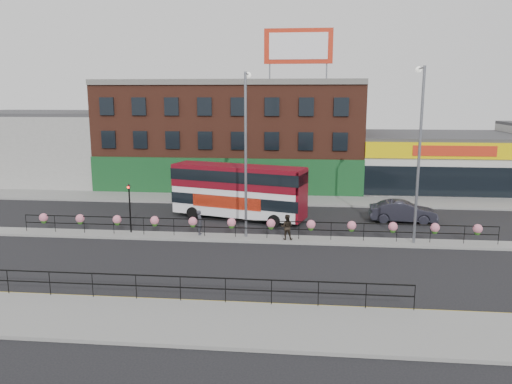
# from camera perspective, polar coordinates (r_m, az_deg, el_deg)

# --- Properties ---
(ground) EXTENTS (120.00, 120.00, 0.00)m
(ground) POSITION_cam_1_polar(r_m,az_deg,el_deg) (31.76, -0.55, -5.47)
(ground) COLOR black
(ground) RESTS_ON ground
(south_pavement) EXTENTS (60.00, 4.00, 0.15)m
(south_pavement) POSITION_cam_1_polar(r_m,az_deg,el_deg) (20.62, -4.37, -14.74)
(south_pavement) COLOR gray
(south_pavement) RESTS_ON ground
(north_pavement) EXTENTS (60.00, 4.00, 0.15)m
(north_pavement) POSITION_cam_1_polar(r_m,az_deg,el_deg) (43.33, 1.20, -0.87)
(north_pavement) COLOR gray
(north_pavement) RESTS_ON ground
(median) EXTENTS (60.00, 1.60, 0.15)m
(median) POSITION_cam_1_polar(r_m,az_deg,el_deg) (31.73, -0.55, -5.34)
(median) COLOR gray
(median) RESTS_ON ground
(yellow_line_inner) EXTENTS (60.00, 0.10, 0.01)m
(yellow_line_inner) POSITION_cam_1_polar(r_m,az_deg,el_deg) (22.70, -3.32, -12.40)
(yellow_line_inner) COLOR gold
(yellow_line_inner) RESTS_ON ground
(yellow_line_outer) EXTENTS (60.00, 0.10, 0.01)m
(yellow_line_outer) POSITION_cam_1_polar(r_m,az_deg,el_deg) (22.54, -3.40, -12.58)
(yellow_line_outer) COLOR gold
(yellow_line_outer) RESTS_ON ground
(brick_building) EXTENTS (25.00, 12.21, 10.30)m
(brick_building) POSITION_cam_1_polar(r_m,az_deg,el_deg) (50.90, -2.57, 6.65)
(brick_building) COLOR brown
(brick_building) RESTS_ON ground
(supermarket) EXTENTS (15.00, 12.25, 5.30)m
(supermarket) POSITION_cam_1_polar(r_m,az_deg,el_deg) (52.11, 19.81, 3.37)
(supermarket) COLOR silver
(supermarket) RESTS_ON ground
(warehouse_west) EXTENTS (15.50, 12.00, 7.30)m
(warehouse_west) POSITION_cam_1_polar(r_m,az_deg,el_deg) (57.60, -22.98, 4.83)
(warehouse_west) COLOR #A09F9B
(warehouse_west) RESTS_ON ground
(billboard) EXTENTS (6.00, 0.29, 4.40)m
(billboard) POSITION_cam_1_polar(r_m,az_deg,el_deg) (45.44, 4.87, 16.26)
(billboard) COLOR red
(billboard) RESTS_ON brick_building
(median_railing) EXTENTS (30.04, 0.56, 1.23)m
(median_railing) POSITION_cam_1_polar(r_m,az_deg,el_deg) (31.47, -0.55, -3.64)
(median_railing) COLOR black
(median_railing) RESTS_ON median
(south_railing) EXTENTS (20.04, 0.05, 1.12)m
(south_railing) POSITION_cam_1_polar(r_m,az_deg,el_deg) (22.37, -8.66, -10.23)
(south_railing) COLOR black
(south_railing) RESTS_ON south_pavement
(double_decker_bus) EXTENTS (10.17, 5.02, 4.01)m
(double_decker_bus) POSITION_cam_1_polar(r_m,az_deg,el_deg) (36.32, -1.99, 0.63)
(double_decker_bus) COLOR white
(double_decker_bus) RESTS_ON ground
(car) EXTENTS (2.11, 4.87, 1.55)m
(car) POSITION_cam_1_polar(r_m,az_deg,el_deg) (37.40, 16.44, -2.16)
(car) COLOR #272732
(car) RESTS_ON ground
(pedestrian_a) EXTENTS (0.63, 0.46, 1.61)m
(pedestrian_a) POSITION_cam_1_polar(r_m,az_deg,el_deg) (32.36, -6.44, -3.47)
(pedestrian_a) COLOR #32333C
(pedestrian_a) RESTS_ON median
(pedestrian_b) EXTENTS (0.85, 0.70, 1.59)m
(pedestrian_b) POSITION_cam_1_polar(r_m,az_deg,el_deg) (31.15, 3.53, -4.01)
(pedestrian_b) COLOR black
(pedestrian_b) RESTS_ON median
(lamp_column_west) EXTENTS (0.37, 1.80, 10.28)m
(lamp_column_west) POSITION_cam_1_polar(r_m,az_deg,el_deg) (31.05, -1.14, 5.90)
(lamp_column_west) COLOR slate
(lamp_column_west) RESTS_ON median
(lamp_column_east) EXTENTS (0.38, 1.85, 10.56)m
(lamp_column_east) POSITION_cam_1_polar(r_m,az_deg,el_deg) (31.22, 18.14, 5.69)
(lamp_column_east) COLOR slate
(lamp_column_east) RESTS_ON median
(traffic_light_median) EXTENTS (0.15, 0.28, 3.65)m
(traffic_light_median) POSITION_cam_1_polar(r_m,az_deg,el_deg) (33.35, -14.28, -0.64)
(traffic_light_median) COLOR black
(traffic_light_median) RESTS_ON median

